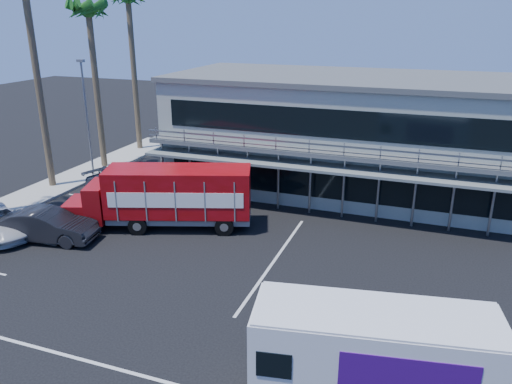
% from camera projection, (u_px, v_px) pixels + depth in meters
% --- Properties ---
extents(ground, '(120.00, 120.00, 0.00)m').
position_uv_depth(ground, '(209.00, 284.00, 21.39)').
color(ground, black).
rests_on(ground, ground).
extents(building, '(22.40, 12.00, 7.30)m').
position_uv_depth(building, '(346.00, 132.00, 32.42)').
color(building, '#959D90').
rests_on(building, ground).
extents(curb_strip, '(3.00, 32.00, 0.16)m').
position_uv_depth(curb_strip, '(33.00, 196.00, 31.49)').
color(curb_strip, '#A5A399').
rests_on(curb_strip, ground).
extents(palm_e, '(2.80, 2.80, 12.25)m').
position_uv_depth(palm_e, '(89.00, 19.00, 34.07)').
color(palm_e, brown).
rests_on(palm_e, ground).
extents(palm_f, '(2.80, 2.80, 13.25)m').
position_uv_depth(palm_f, '(129.00, 7.00, 38.76)').
color(palm_f, brown).
rests_on(palm_f, ground).
extents(light_pole_far, '(0.50, 0.25, 8.09)m').
position_uv_depth(light_pole_far, '(87.00, 113.00, 34.17)').
color(light_pole_far, gray).
rests_on(light_pole_far, ground).
extents(red_truck, '(10.02, 5.30, 3.30)m').
position_uv_depth(red_truck, '(166.00, 195.00, 26.50)').
color(red_truck, maroon).
rests_on(red_truck, ground).
extents(white_van, '(7.04, 3.42, 3.29)m').
position_uv_depth(white_van, '(373.00, 360.00, 13.97)').
color(white_van, silver).
rests_on(white_van, ground).
extents(parked_car_b, '(5.19, 2.53, 1.64)m').
position_uv_depth(parked_car_b, '(48.00, 225.00, 25.22)').
color(parked_car_b, black).
rests_on(parked_car_b, ground).
extents(parked_car_d, '(5.71, 3.72, 1.54)m').
position_uv_depth(parked_car_d, '(120.00, 188.00, 30.79)').
color(parked_car_d, '#292D36').
rests_on(parked_car_d, ground).
extents(parked_car_e, '(4.50, 2.80, 1.43)m').
position_uv_depth(parked_car_e, '(131.00, 173.00, 33.96)').
color(parked_car_e, slate).
rests_on(parked_car_e, ground).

